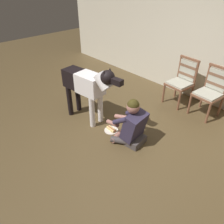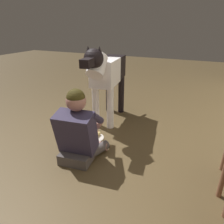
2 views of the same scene
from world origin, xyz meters
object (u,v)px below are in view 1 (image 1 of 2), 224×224
dining_chair_right_of_pair (211,89)px  hot_dog_on_plate (111,129)px  dining_chair_left_of_pair (183,79)px  large_dog (88,85)px  person_sitting_on_floor (132,125)px

dining_chair_right_of_pair → hot_dog_on_plate: 2.08m
dining_chair_left_of_pair → large_dog: (-0.79, -1.88, 0.21)m
dining_chair_left_of_pair → dining_chair_right_of_pair: 0.63m
dining_chair_right_of_pair → person_sitting_on_floor: bearing=-104.1°
dining_chair_left_of_pair → hot_dog_on_plate: 1.90m
person_sitting_on_floor → hot_dog_on_plate: bearing=-172.7°
dining_chair_left_of_pair → person_sitting_on_floor: 1.78m
dining_chair_left_of_pair → dining_chair_right_of_pair: (0.63, -0.00, 0.00)m
hot_dog_on_plate → dining_chair_right_of_pair: bearing=64.2°
large_dog → hot_dog_on_plate: bearing=7.3°
dining_chair_left_of_pair → hot_dog_on_plate: bearing=-97.7°
large_dog → dining_chair_left_of_pair: bearing=67.2°
dining_chair_left_of_pair → hot_dog_on_plate: size_ratio=3.83×
hot_dog_on_plate → dining_chair_left_of_pair: bearing=82.3°
person_sitting_on_floor → hot_dog_on_plate: (-0.44, -0.06, -0.31)m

